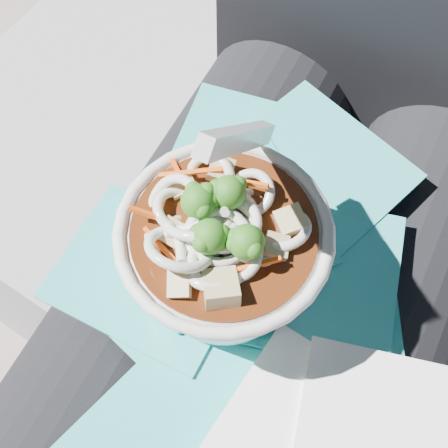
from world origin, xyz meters
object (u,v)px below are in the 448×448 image
at_px(lap, 268,312).
at_px(plastic_bag, 250,255).
at_px(udon_bowl, 223,249).
at_px(stone_ledge, 297,297).
at_px(person_body, 310,222).

bearing_deg(lap, plastic_bag, 168.77).
height_order(lap, plastic_bag, plastic_bag).
bearing_deg(udon_bowl, stone_ledge, 79.57).
relative_size(person_body, plastic_bag, 2.49).
bearing_deg(person_body, stone_ledge, 90.00).
bearing_deg(lap, person_body, 90.00).
distance_m(person_body, udon_bowl, 0.18).
bearing_deg(person_body, lap, -90.00).
distance_m(stone_ledge, lap, 0.35).
bearing_deg(plastic_bag, stone_ledge, 80.51).
height_order(plastic_bag, udon_bowl, udon_bowl).
distance_m(stone_ledge, person_body, 0.34).
xyz_separation_m(person_body, plastic_bag, (-0.02, -0.09, 0.07)).
xyz_separation_m(stone_ledge, lap, (0.00, -0.15, 0.31)).
height_order(person_body, udon_bowl, person_body).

